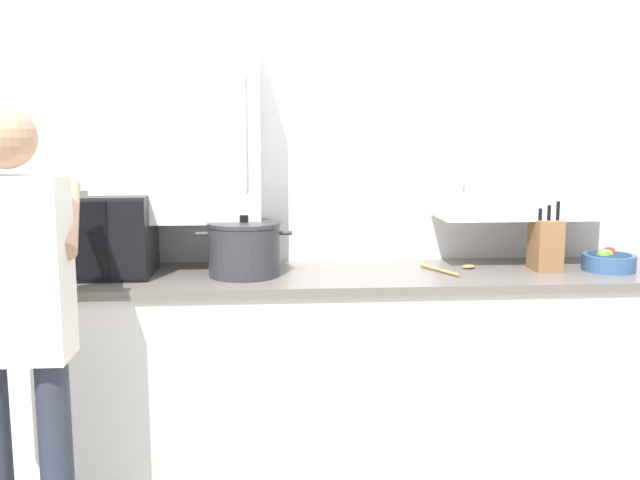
% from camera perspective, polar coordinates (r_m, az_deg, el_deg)
% --- Properties ---
extents(back_wall_tiled, '(4.05, 0.44, 2.68)m').
position_cam_1_polar(back_wall_tiled, '(3.29, 2.16, 5.91)').
color(back_wall_tiled, white).
rests_on(back_wall_tiled, ground_plane).
extents(counter_unit, '(3.17, 0.60, 0.95)m').
position_cam_1_polar(counter_unit, '(3.19, 2.67, -11.05)').
color(counter_unit, white).
rests_on(counter_unit, ground_plane).
extents(microwave_oven, '(0.51, 0.37, 0.34)m').
position_cam_1_polar(microwave_oven, '(3.13, -18.23, 0.38)').
color(microwave_oven, black).
rests_on(microwave_oven, counter_unit).
extents(wooden_spoon, '(0.24, 0.24, 0.02)m').
position_cam_1_polar(wooden_spoon, '(3.15, 10.56, -2.23)').
color(wooden_spoon, '#A37547').
rests_on(wooden_spoon, counter_unit).
extents(stock_pot, '(0.40, 0.30, 0.26)m').
position_cam_1_polar(stock_pot, '(2.99, -6.03, -0.70)').
color(stock_pot, '#2D2D33').
rests_on(stock_pot, counter_unit).
extents(knife_block, '(0.11, 0.15, 0.30)m').
position_cam_1_polar(knife_block, '(3.24, 17.50, -0.34)').
color(knife_block, brown).
rests_on(knife_block, counter_unit).
extents(fruit_bowl, '(0.22, 0.22, 0.10)m').
position_cam_1_polar(fruit_bowl, '(3.34, 21.98, -1.54)').
color(fruit_bowl, '#335684').
rests_on(fruit_bowl, counter_unit).
extents(person_figure, '(0.44, 0.50, 1.63)m').
position_cam_1_polar(person_figure, '(2.54, -23.05, -5.26)').
color(person_figure, '#282D3D').
rests_on(person_figure, ground_plane).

